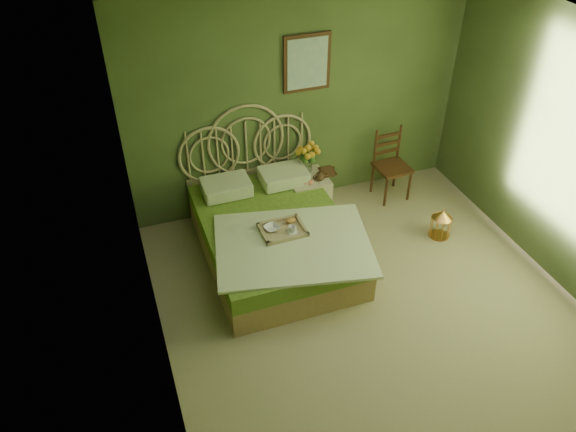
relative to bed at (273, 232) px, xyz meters
name	(u,v)px	position (x,y,z in m)	size (l,w,h in m)	color
floor	(379,321)	(0.65, -1.29, -0.30)	(4.50, 4.50, 0.00)	tan
ceiling	(416,63)	(0.65, -1.29, 2.30)	(4.50, 4.50, 0.00)	silver
wall_back	(300,101)	(0.65, 0.96, 1.00)	(4.00, 4.00, 0.00)	#556A38
wall_left	(152,268)	(-1.35, -1.29, 1.00)	(4.50, 4.50, 0.00)	#556A38
wall_art	(307,63)	(0.72, 0.93, 1.45)	(0.54, 0.04, 0.64)	#37200F
bed	(273,232)	(0.00, 0.00, 0.00)	(1.74, 2.19, 1.36)	tan
nightstand	(307,188)	(0.63, 0.61, 0.04)	(0.46, 0.47, 0.94)	beige
chair	(390,160)	(1.74, 0.65, 0.19)	(0.41, 0.41, 0.88)	#37200F
birdcage	(441,224)	(1.90, -0.34, -0.13)	(0.23, 0.23, 0.35)	#DD9247
book_lower	(321,173)	(0.80, 0.61, 0.22)	(0.16, 0.22, 0.02)	#381E0F
book_upper	(321,171)	(0.80, 0.61, 0.24)	(0.16, 0.22, 0.02)	#472819
cereal_bowl	(272,228)	(-0.08, -0.22, 0.24)	(0.15, 0.15, 0.04)	white
coffee_cup	(292,229)	(0.10, -0.33, 0.26)	(0.08, 0.08, 0.08)	white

